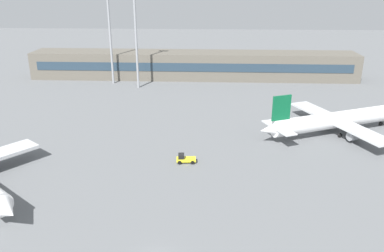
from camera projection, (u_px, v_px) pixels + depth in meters
name	position (u px, v px, depth m)	size (l,w,h in m)	color
ground_plane	(181.00, 139.00, 84.18)	(400.00, 400.00, 0.00)	slate
terminal_building	(193.00, 65.00, 135.03)	(110.81, 12.13, 9.00)	#5B564C
airplane_mid	(342.00, 119.00, 86.70)	(39.07, 28.13, 10.24)	silver
baggage_tug_yellow	(185.00, 159.00, 72.98)	(3.70, 2.04, 1.75)	yellow
floodlight_tower_west	(110.00, 30.00, 123.40)	(3.20, 0.80, 30.51)	gray
floodlight_tower_east	(136.00, 36.00, 118.59)	(3.20, 0.80, 28.42)	gray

